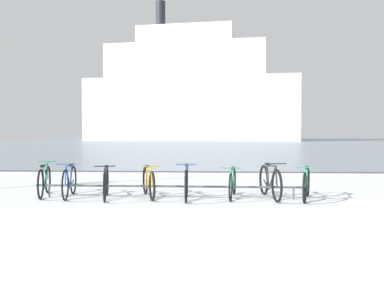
# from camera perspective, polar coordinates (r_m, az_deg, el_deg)

# --- Properties ---
(ground) EXTENTS (80.00, 132.00, 0.08)m
(ground) POSITION_cam_1_polar(r_m,az_deg,el_deg) (59.44, 3.31, 0.18)
(ground) COLOR silver
(bike_rack) EXTENTS (6.34, 0.11, 0.31)m
(bike_rack) POSITION_cam_1_polar(r_m,az_deg,el_deg) (9.44, -3.26, -6.03)
(bike_rack) COLOR #4C5156
(bike_rack) RESTS_ON ground
(bicycle_0) EXTENTS (0.54, 1.63, 0.82)m
(bicycle_0) POSITION_cam_1_polar(r_m,az_deg,el_deg) (10.37, -20.10, -4.90)
(bicycle_0) COLOR black
(bicycle_0) RESTS_ON ground
(bicycle_1) EXTENTS (0.46, 1.65, 0.83)m
(bicycle_1) POSITION_cam_1_polar(r_m,az_deg,el_deg) (9.98, -16.90, -5.08)
(bicycle_1) COLOR black
(bicycle_1) RESTS_ON ground
(bicycle_2) EXTENTS (0.51, 1.66, 0.80)m
(bicycle_2) POSITION_cam_1_polar(r_m,az_deg,el_deg) (9.58, -12.04, -5.40)
(bicycle_2) COLOR black
(bicycle_2) RESTS_ON ground
(bicycle_3) EXTENTS (0.64, 1.64, 0.78)m
(bicycle_3) POSITION_cam_1_polar(r_m,az_deg,el_deg) (9.60, -6.16, -5.41)
(bicycle_3) COLOR black
(bicycle_3) RESTS_ON ground
(bicycle_4) EXTENTS (0.46, 1.70, 0.85)m
(bicycle_4) POSITION_cam_1_polar(r_m,az_deg,el_deg) (9.29, -0.80, -5.48)
(bicycle_4) COLOR black
(bicycle_4) RESTS_ON ground
(bicycle_5) EXTENTS (0.46, 1.62, 0.75)m
(bicycle_5) POSITION_cam_1_polar(r_m,az_deg,el_deg) (9.51, 5.73, -5.54)
(bicycle_5) COLOR black
(bicycle_5) RESTS_ON ground
(bicycle_6) EXTENTS (0.46, 1.81, 0.85)m
(bicycle_6) POSITION_cam_1_polar(r_m,az_deg,el_deg) (9.57, 10.94, -5.28)
(bicycle_6) COLOR black
(bicycle_6) RESTS_ON ground
(bicycle_7) EXTENTS (0.61, 1.61, 0.79)m
(bicycle_7) POSITION_cam_1_polar(r_m,az_deg,el_deg) (9.59, 15.82, -5.47)
(bicycle_7) COLOR black
(bicycle_7) RESTS_ON ground
(ferry_ship) EXTENTS (38.53, 14.14, 25.21)m
(ferry_ship) POSITION_cam_1_polar(r_m,az_deg,el_deg) (73.27, -0.34, 7.12)
(ferry_ship) COLOR silver
(ferry_ship) RESTS_ON ground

